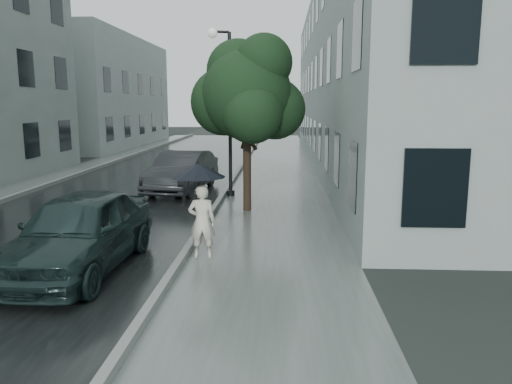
# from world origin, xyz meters

# --- Properties ---
(ground) EXTENTS (120.00, 120.00, 0.00)m
(ground) POSITION_xyz_m (0.00, 0.00, 0.00)
(ground) COLOR black
(ground) RESTS_ON ground
(sidewalk) EXTENTS (3.50, 60.00, 0.01)m
(sidewalk) POSITION_xyz_m (0.25, 12.00, 0.00)
(sidewalk) COLOR slate
(sidewalk) RESTS_ON ground
(kerb_near) EXTENTS (0.15, 60.00, 0.15)m
(kerb_near) POSITION_xyz_m (-1.57, 12.00, 0.07)
(kerb_near) COLOR slate
(kerb_near) RESTS_ON ground
(asphalt_road) EXTENTS (6.85, 60.00, 0.00)m
(asphalt_road) POSITION_xyz_m (-5.08, 12.00, 0.00)
(asphalt_road) COLOR black
(asphalt_road) RESTS_ON ground
(kerb_far) EXTENTS (0.15, 60.00, 0.15)m
(kerb_far) POSITION_xyz_m (-8.57, 12.00, 0.07)
(kerb_far) COLOR slate
(kerb_far) RESTS_ON ground
(sidewalk_far) EXTENTS (1.70, 60.00, 0.01)m
(sidewalk_far) POSITION_xyz_m (-9.50, 12.00, 0.00)
(sidewalk_far) COLOR #4C5451
(sidewalk_far) RESTS_ON ground
(building_near) EXTENTS (7.02, 36.00, 9.00)m
(building_near) POSITION_xyz_m (5.47, 19.50, 4.50)
(building_near) COLOR #8F9D98
(building_near) RESTS_ON ground
(building_far_b) EXTENTS (7.02, 18.00, 8.00)m
(building_far_b) POSITION_xyz_m (-13.77, 30.00, 4.00)
(building_far_b) COLOR #8F9D98
(building_far_b) RESTS_ON ground
(pedestrian) EXTENTS (0.59, 0.41, 1.54)m
(pedestrian) POSITION_xyz_m (-1.20, 2.00, 0.78)
(pedestrian) COLOR silver
(pedestrian) RESTS_ON sidewalk
(umbrella) EXTENTS (1.11, 1.11, 1.09)m
(umbrella) POSITION_xyz_m (-1.24, 1.97, 1.84)
(umbrella) COLOR black
(umbrella) RESTS_ON ground
(street_tree) EXTENTS (3.41, 3.10, 5.11)m
(street_tree) POSITION_xyz_m (-0.60, 6.83, 3.44)
(street_tree) COLOR #332619
(street_tree) RESTS_ON ground
(lamp_post) EXTENTS (0.83, 0.43, 5.58)m
(lamp_post) POSITION_xyz_m (-1.48, 9.01, 3.18)
(lamp_post) COLOR black
(lamp_post) RESTS_ON ground
(car_near) EXTENTS (1.96, 4.51, 1.51)m
(car_near) POSITION_xyz_m (-3.41, 1.13, 0.76)
(car_near) COLOR #172828
(car_near) RESTS_ON ground
(car_far) EXTENTS (2.11, 4.58, 1.45)m
(car_far) POSITION_xyz_m (-3.19, 9.88, 0.73)
(car_far) COLOR #222427
(car_far) RESTS_ON ground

